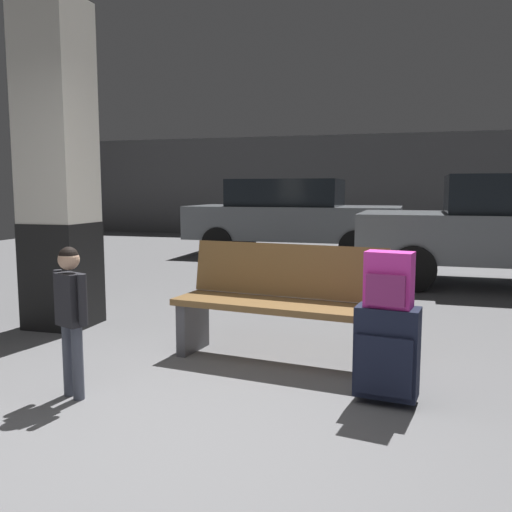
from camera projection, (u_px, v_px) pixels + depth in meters
The scene contains 8 objects.
ground_plane at pixel (304, 303), 6.56m from camera, with size 18.00×18.00×0.10m, color slate.
garage_back_wall at pixel (366, 186), 14.84m from camera, with size 18.00×0.12×2.80m, color #565658.
structural_pillar at pixel (58, 168), 5.12m from camera, with size 0.57×0.57×3.05m.
bench at pixel (279, 303), 4.20m from camera, with size 1.66×0.73×0.89m.
suitcase at pixel (387, 353), 3.34m from camera, with size 0.40×0.27×0.60m.
backpack_bright at pixel (389, 280), 3.28m from camera, with size 0.30×0.23×0.34m.
child at pixel (71, 306), 3.40m from camera, with size 0.30×0.24×0.96m.
parked_car_far at pixel (292, 215), 10.72m from camera, with size 4.11×1.81×1.51m.
Camera 1 is at (1.21, -2.35, 1.32)m, focal length 38.20 mm.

